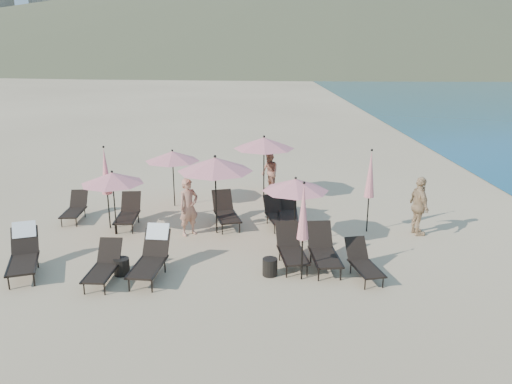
{
  "coord_description": "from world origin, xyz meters",
  "views": [
    {
      "loc": [
        -0.22,
        -12.08,
        5.67
      ],
      "look_at": [
        -0.08,
        3.5,
        1.1
      ],
      "focal_mm": 35.0,
      "sensor_mm": 36.0,
      "label": 1
    }
  ],
  "objects_px": {
    "lounger_5": "(363,262)",
    "lounger_8": "(226,211)",
    "lounger_3": "(291,248)",
    "lounger_7": "(128,212)",
    "umbrella_open_3": "(172,156)",
    "lounger_4": "(323,250)",
    "beachgoer_c": "(419,206)",
    "side_table_0": "(122,266)",
    "side_table_1": "(270,267)",
    "lounger_6": "(75,208)",
    "umbrella_closed_1": "(370,175)",
    "lounger_1": "(104,265)",
    "lounger_9": "(276,213)",
    "lounger_0": "(24,252)",
    "umbrella_open_1": "(215,164)",
    "umbrella_open_4": "(264,143)",
    "umbrella_closed_2": "(106,172)",
    "umbrella_closed_0": "(303,212)",
    "umbrella_open_2": "(296,185)",
    "beachgoer_a": "(189,207)",
    "lounger_10": "(288,211)",
    "lounger_2": "(152,255)",
    "umbrella_open_0": "(112,178)",
    "beachgoer_b": "(270,172)"
  },
  "relations": [
    {
      "from": "lounger_0",
      "to": "side_table_1",
      "type": "height_order",
      "value": "lounger_0"
    },
    {
      "from": "umbrella_closed_2",
      "to": "side_table_0",
      "type": "relative_size",
      "value": 6.23
    },
    {
      "from": "lounger_0",
      "to": "lounger_10",
      "type": "distance_m",
      "value": 7.98
    },
    {
      "from": "lounger_3",
      "to": "lounger_7",
      "type": "height_order",
      "value": "lounger_3"
    },
    {
      "from": "lounger_4",
      "to": "umbrella_closed_2",
      "type": "height_order",
      "value": "umbrella_closed_2"
    },
    {
      "from": "lounger_1",
      "to": "umbrella_closed_2",
      "type": "bearing_deg",
      "value": 106.54
    },
    {
      "from": "umbrella_open_1",
      "to": "umbrella_open_2",
      "type": "bearing_deg",
      "value": -22.73
    },
    {
      "from": "lounger_3",
      "to": "side_table_0",
      "type": "xyz_separation_m",
      "value": [
        -4.41,
        -0.59,
        -0.24
      ]
    },
    {
      "from": "umbrella_open_3",
      "to": "beachgoer_c",
      "type": "height_order",
      "value": "umbrella_open_3"
    },
    {
      "from": "lounger_1",
      "to": "umbrella_closed_2",
      "type": "height_order",
      "value": "umbrella_closed_2"
    },
    {
      "from": "lounger_1",
      "to": "lounger_9",
      "type": "xyz_separation_m",
      "value": [
        4.49,
        3.99,
        -0.01
      ]
    },
    {
      "from": "lounger_3",
      "to": "umbrella_open_2",
      "type": "xyz_separation_m",
      "value": [
        0.21,
        1.39,
        1.38
      ]
    },
    {
      "from": "umbrella_open_1",
      "to": "side_table_0",
      "type": "height_order",
      "value": "umbrella_open_1"
    },
    {
      "from": "lounger_4",
      "to": "umbrella_open_1",
      "type": "distance_m",
      "value": 4.31
    },
    {
      "from": "lounger_4",
      "to": "side_table_1",
      "type": "distance_m",
      "value": 1.54
    },
    {
      "from": "side_table_0",
      "to": "side_table_1",
      "type": "distance_m",
      "value": 3.82
    },
    {
      "from": "lounger_9",
      "to": "umbrella_open_2",
      "type": "xyz_separation_m",
      "value": [
        0.46,
        -1.64,
        1.43
      ]
    },
    {
      "from": "side_table_0",
      "to": "umbrella_open_0",
      "type": "bearing_deg",
      "value": 106.97
    },
    {
      "from": "lounger_5",
      "to": "umbrella_open_3",
      "type": "bearing_deg",
      "value": 122.93
    },
    {
      "from": "lounger_4",
      "to": "umbrella_closed_2",
      "type": "distance_m",
      "value": 7.27
    },
    {
      "from": "umbrella_closed_1",
      "to": "beachgoer_a",
      "type": "xyz_separation_m",
      "value": [
        -5.6,
        -0.22,
        -0.96
      ]
    },
    {
      "from": "umbrella_open_1",
      "to": "lounger_8",
      "type": "bearing_deg",
      "value": 70.1
    },
    {
      "from": "umbrella_closed_1",
      "to": "beachgoer_c",
      "type": "height_order",
      "value": "umbrella_closed_1"
    },
    {
      "from": "umbrella_closed_1",
      "to": "lounger_1",
      "type": "bearing_deg",
      "value": -155.09
    },
    {
      "from": "lounger_10",
      "to": "lounger_8",
      "type": "bearing_deg",
      "value": -174.18
    },
    {
      "from": "lounger_4",
      "to": "umbrella_open_3",
      "type": "xyz_separation_m",
      "value": [
        -4.74,
        5.32,
        1.39
      ]
    },
    {
      "from": "lounger_6",
      "to": "lounger_7",
      "type": "height_order",
      "value": "lounger_7"
    },
    {
      "from": "lounger_0",
      "to": "umbrella_open_4",
      "type": "relative_size",
      "value": 0.79
    },
    {
      "from": "side_table_0",
      "to": "beachgoer_b",
      "type": "bearing_deg",
      "value": 61.83
    },
    {
      "from": "umbrella_open_3",
      "to": "side_table_1",
      "type": "xyz_separation_m",
      "value": [
        3.31,
        -5.83,
        -1.65
      ]
    },
    {
      "from": "lounger_0",
      "to": "lounger_5",
      "type": "xyz_separation_m",
      "value": [
        8.74,
        -0.34,
        -0.15
      ]
    },
    {
      "from": "umbrella_open_2",
      "to": "umbrella_open_4",
      "type": "relative_size",
      "value": 0.84
    },
    {
      "from": "lounger_8",
      "to": "lounger_2",
      "type": "bearing_deg",
      "value": -128.7
    },
    {
      "from": "umbrella_closed_1",
      "to": "side_table_0",
      "type": "height_order",
      "value": "umbrella_closed_1"
    },
    {
      "from": "lounger_6",
      "to": "umbrella_closed_1",
      "type": "bearing_deg",
      "value": -8.61
    },
    {
      "from": "umbrella_open_4",
      "to": "umbrella_closed_0",
      "type": "distance_m",
      "value": 6.97
    },
    {
      "from": "lounger_7",
      "to": "beachgoer_c",
      "type": "bearing_deg",
      "value": -7.65
    },
    {
      "from": "umbrella_closed_0",
      "to": "lounger_5",
      "type": "bearing_deg",
      "value": 5.42
    },
    {
      "from": "lounger_1",
      "to": "lounger_6",
      "type": "relative_size",
      "value": 1.04
    },
    {
      "from": "lounger_0",
      "to": "umbrella_closed_0",
      "type": "distance_m",
      "value": 7.28
    },
    {
      "from": "umbrella_open_2",
      "to": "umbrella_closed_1",
      "type": "distance_m",
      "value": 2.62
    },
    {
      "from": "umbrella_open_4",
      "to": "lounger_7",
      "type": "bearing_deg",
      "value": -147.05
    },
    {
      "from": "lounger_5",
      "to": "umbrella_closed_0",
      "type": "bearing_deg",
      "value": 174.57
    },
    {
      "from": "lounger_3",
      "to": "side_table_1",
      "type": "height_order",
      "value": "lounger_3"
    },
    {
      "from": "lounger_5",
      "to": "lounger_8",
      "type": "height_order",
      "value": "lounger_8"
    },
    {
      "from": "umbrella_open_4",
      "to": "side_table_0",
      "type": "xyz_separation_m",
      "value": [
        -3.82,
        -6.58,
        -1.97
      ]
    },
    {
      "from": "lounger_4",
      "to": "lounger_10",
      "type": "relative_size",
      "value": 1.1
    },
    {
      "from": "lounger_1",
      "to": "umbrella_open_1",
      "type": "relative_size",
      "value": 0.64
    },
    {
      "from": "lounger_0",
      "to": "lounger_10",
      "type": "relative_size",
      "value": 1.18
    },
    {
      "from": "lounger_0",
      "to": "side_table_0",
      "type": "height_order",
      "value": "lounger_0"
    }
  ]
}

